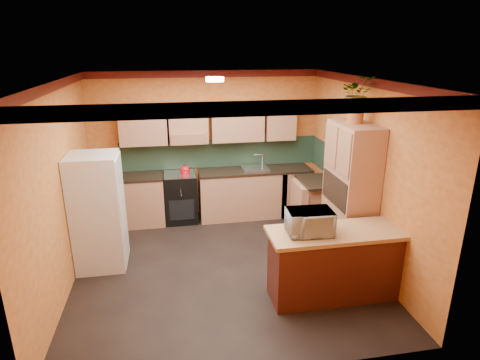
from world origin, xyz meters
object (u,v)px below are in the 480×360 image
object	(u,v)px
pantry	(350,195)
breakfast_bar	(341,265)
base_cabinets_back	(214,196)
microwave	(309,222)
fridge	(98,212)
stove	(181,197)

from	to	relation	value
pantry	breakfast_bar	world-z (taller)	pantry
base_cabinets_back	pantry	world-z (taller)	pantry
breakfast_bar	microwave	size ratio (longest dim) A/B	3.30
base_cabinets_back	fridge	distance (m)	2.36
stove	pantry	xyz separation A→B (m)	(2.38, -1.92, 0.59)
stove	breakfast_bar	distance (m)	3.37
fridge	pantry	bearing A→B (deg)	-7.93
pantry	microwave	distance (m)	1.24
fridge	breakfast_bar	distance (m)	3.44
fridge	microwave	bearing A→B (deg)	-26.57
base_cabinets_back	fridge	xyz separation A→B (m)	(-1.84, -1.42, 0.41)
pantry	breakfast_bar	size ratio (longest dim) A/B	1.17
breakfast_bar	microwave	xyz separation A→B (m)	(-0.46, 0.00, 0.64)
microwave	stove	bearing A→B (deg)	120.57
fridge	breakfast_bar	bearing A→B (deg)	-23.15
stove	microwave	xyz separation A→B (m)	(1.47, -2.77, 0.63)
base_cabinets_back	pantry	bearing A→B (deg)	-47.55
microwave	pantry	bearing A→B (deg)	45.28
microwave	breakfast_bar	bearing A→B (deg)	2.54
fridge	pantry	distance (m)	3.64
breakfast_bar	pantry	bearing A→B (deg)	61.54
base_cabinets_back	microwave	bearing A→B (deg)	-72.96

